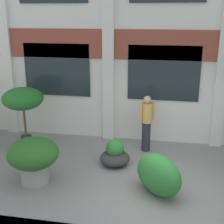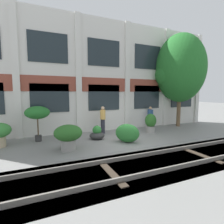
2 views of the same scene
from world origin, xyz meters
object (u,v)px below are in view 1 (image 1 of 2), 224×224
object	(u,v)px
potted_plant_glazed_jar	(33,157)
topiary_hedge	(159,175)
resident_by_doorway	(147,122)
potted_plant_terracotta_small	(23,100)
potted_plant_wide_bowl	(115,155)

from	to	relation	value
potted_plant_glazed_jar	topiary_hedge	xyz separation A→B (m)	(3.02, 0.04, -0.22)
potted_plant_glazed_jar	resident_by_doorway	world-z (taller)	resident_by_doorway
potted_plant_glazed_jar	topiary_hedge	world-z (taller)	potted_plant_glazed_jar
potted_plant_glazed_jar	potted_plant_terracotta_small	world-z (taller)	potted_plant_terracotta_small
potted_plant_wide_bowl	potted_plant_terracotta_small	bearing A→B (deg)	164.70
potted_plant_terracotta_small	resident_by_doorway	size ratio (longest dim) A/B	1.08
potted_plant_terracotta_small	topiary_hedge	bearing A→B (deg)	-25.96
potted_plant_wide_bowl	topiary_hedge	xyz separation A→B (m)	(1.24, -1.24, 0.19)
potted_plant_terracotta_small	potted_plant_wide_bowl	bearing A→B (deg)	-15.30
potted_plant_wide_bowl	potted_plant_terracotta_small	size ratio (longest dim) A/B	0.44
potted_plant_wide_bowl	potted_plant_terracotta_small	xyz separation A→B (m)	(-3.00, 0.82, 1.19)
potted_plant_glazed_jar	topiary_hedge	distance (m)	3.03
resident_by_doorway	topiary_hedge	size ratio (longest dim) A/B	1.36
resident_by_doorway	topiary_hedge	world-z (taller)	resident_by_doorway
potted_plant_wide_bowl	potted_plant_terracotta_small	world-z (taller)	potted_plant_terracotta_small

